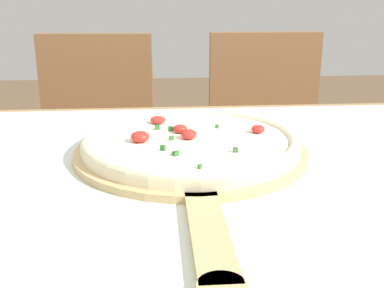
% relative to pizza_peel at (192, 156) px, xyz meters
% --- Properties ---
extents(dining_table, '(1.14, 0.98, 0.77)m').
position_rel_pizza_peel_xyz_m(dining_table, '(-0.02, -0.09, -0.13)').
color(dining_table, '#A87F51').
rests_on(dining_table, ground_plane).
extents(towel_cloth, '(1.06, 0.90, 0.00)m').
position_rel_pizza_peel_xyz_m(towel_cloth, '(-0.02, -0.09, -0.01)').
color(towel_cloth, silver).
rests_on(towel_cloth, dining_table).
extents(pizza_peel, '(0.40, 0.63, 0.01)m').
position_rel_pizza_peel_xyz_m(pizza_peel, '(0.00, 0.00, 0.00)').
color(pizza_peel, tan).
rests_on(pizza_peel, towel_cloth).
extents(pizza, '(0.38, 0.38, 0.04)m').
position_rel_pizza_peel_xyz_m(pizza, '(-0.00, 0.02, 0.02)').
color(pizza, beige).
rests_on(pizza, pizza_peel).
extents(chair_left, '(0.43, 0.43, 0.90)m').
position_rel_pizza_peel_xyz_m(chair_left, '(-0.26, 0.77, -0.25)').
color(chair_left, brown).
rests_on(chair_left, ground_plane).
extents(chair_right, '(0.41, 0.41, 0.90)m').
position_rel_pizza_peel_xyz_m(chair_right, '(0.32, 0.77, -0.25)').
color(chair_right, brown).
rests_on(chair_right, ground_plane).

